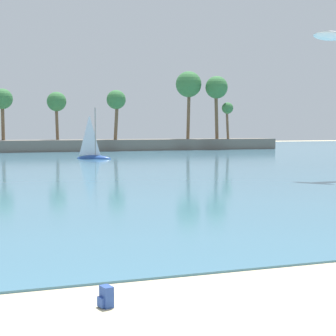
% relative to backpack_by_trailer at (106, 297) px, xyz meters
% --- Properties ---
extents(sea, '(220.00, 113.30, 0.06)m').
position_rel_backpack_by_trailer_xyz_m(sea, '(4.34, 58.27, -0.18)').
color(sea, teal).
rests_on(sea, ground).
extents(palm_headland, '(83.69, 6.11, 13.10)m').
position_rel_backpack_by_trailer_xyz_m(palm_headland, '(5.74, 74.93, 3.12)').
color(palm_headland, slate).
rests_on(palm_headland, ground).
extents(backpack_by_trailer, '(0.32, 0.34, 0.44)m').
position_rel_backpack_by_trailer_xyz_m(backpack_by_trailer, '(0.00, 0.00, 0.00)').
color(backpack_by_trailer, '#2D4C9E').
rests_on(backpack_by_trailer, ground).
extents(sailboat_near_shore, '(4.24, 3.85, 6.41)m').
position_rel_backpack_by_trailer_xyz_m(sailboat_near_shore, '(10.65, 52.67, 0.43)').
color(sailboat_near_shore, '#234793').
rests_on(sailboat_near_shore, sea).
extents(kite_aloft_high_over_bay, '(2.96, 1.33, 0.84)m').
position_rel_backpack_by_trailer_xyz_m(kite_aloft_high_over_bay, '(21.74, 23.00, 10.06)').
color(kite_aloft_high_over_bay, white).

